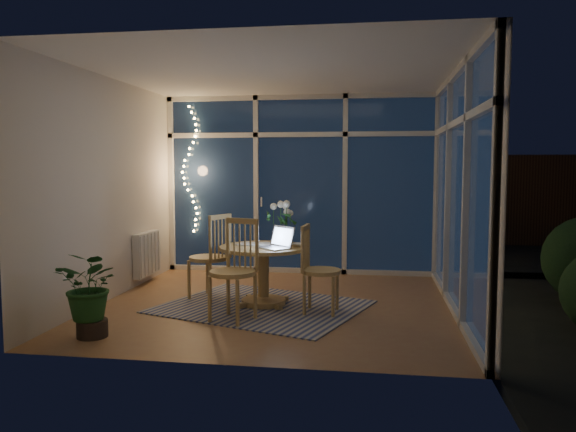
% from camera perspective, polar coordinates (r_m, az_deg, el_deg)
% --- Properties ---
extents(floor, '(4.00, 4.00, 0.00)m').
position_cam_1_polar(floor, '(6.47, -1.03, -8.96)').
color(floor, '#8F5F3E').
rests_on(floor, ground).
extents(ceiling, '(4.00, 4.00, 0.00)m').
position_cam_1_polar(ceiling, '(6.36, -1.07, 14.41)').
color(ceiling, silver).
rests_on(ceiling, wall_back).
extents(wall_back, '(4.00, 0.04, 2.60)m').
position_cam_1_polar(wall_back, '(8.26, 1.29, 3.20)').
color(wall_back, beige).
rests_on(wall_back, floor).
extents(wall_front, '(4.00, 0.04, 2.60)m').
position_cam_1_polar(wall_front, '(4.33, -5.50, 1.53)').
color(wall_front, beige).
rests_on(wall_front, floor).
extents(wall_left, '(0.04, 4.00, 2.60)m').
position_cam_1_polar(wall_left, '(6.91, -17.65, 2.61)').
color(wall_left, beige).
rests_on(wall_left, floor).
extents(wall_right, '(0.04, 4.00, 2.60)m').
position_cam_1_polar(wall_right, '(6.27, 17.31, 2.40)').
color(wall_right, beige).
rests_on(wall_right, floor).
extents(window_wall_back, '(4.00, 0.10, 2.60)m').
position_cam_1_polar(window_wall_back, '(8.22, 1.25, 3.19)').
color(window_wall_back, silver).
rests_on(window_wall_back, floor).
extents(window_wall_right, '(0.10, 4.00, 2.60)m').
position_cam_1_polar(window_wall_right, '(6.26, 16.95, 2.40)').
color(window_wall_right, silver).
rests_on(window_wall_right, floor).
extents(radiator, '(0.10, 0.70, 0.58)m').
position_cam_1_polar(radiator, '(7.78, -14.15, -3.72)').
color(radiator, silver).
rests_on(radiator, wall_left).
extents(fairy_lights, '(0.24, 0.10, 1.85)m').
position_cam_1_polar(fairy_lights, '(8.51, -9.94, 4.69)').
color(fairy_lights, '#FFC966').
rests_on(fairy_lights, window_wall_back).
extents(garden_patio, '(12.00, 6.00, 0.10)m').
position_cam_1_polar(garden_patio, '(11.32, 5.74, -3.25)').
color(garden_patio, black).
rests_on(garden_patio, ground).
extents(garden_fence, '(11.00, 0.08, 1.80)m').
position_cam_1_polar(garden_fence, '(11.75, 3.46, 1.78)').
color(garden_fence, '#342113').
rests_on(garden_fence, ground).
extents(neighbour_roof, '(7.00, 3.00, 2.20)m').
position_cam_1_polar(neighbour_roof, '(14.72, 5.73, 7.47)').
color(neighbour_roof, '#33353E').
rests_on(neighbour_roof, ground).
extents(garden_shrubs, '(0.90, 0.90, 0.90)m').
position_cam_1_polar(garden_shrubs, '(9.83, -2.31, -1.48)').
color(garden_shrubs, black).
rests_on(garden_shrubs, ground).
extents(rug, '(2.56, 2.30, 0.01)m').
position_cam_1_polar(rug, '(6.35, -2.67, -9.18)').
color(rug, '#BAB097').
rests_on(rug, floor).
extents(dining_table, '(1.26, 1.26, 0.67)m').
position_cam_1_polar(dining_table, '(6.37, -2.50, -6.08)').
color(dining_table, '#AC894D').
rests_on(dining_table, floor).
extents(chair_left, '(0.63, 0.63, 1.03)m').
position_cam_1_polar(chair_left, '(6.69, -8.09, -4.04)').
color(chair_left, '#AC894D').
rests_on(chair_left, floor).
extents(chair_right, '(0.48, 0.48, 0.96)m').
position_cam_1_polar(chair_right, '(5.99, 3.39, -5.38)').
color(chair_right, '#AC894D').
rests_on(chair_right, floor).
extents(chair_front, '(0.62, 0.62, 1.05)m').
position_cam_1_polar(chair_front, '(5.70, -5.67, -5.49)').
color(chair_front, '#AC894D').
rests_on(chair_front, floor).
extents(laptop, '(0.47, 0.46, 0.26)m').
position_cam_1_polar(laptop, '(6.11, -1.51, -2.11)').
color(laptop, '#BCBBC0').
rests_on(laptop, dining_table).
extents(flower_vase, '(0.26, 0.26, 0.21)m').
position_cam_1_polar(flower_vase, '(6.56, -0.45, -1.84)').
color(flower_vase, silver).
rests_on(flower_vase, dining_table).
extents(bowl, '(0.19, 0.19, 0.04)m').
position_cam_1_polar(bowl, '(6.27, 1.06, -2.95)').
color(bowl, white).
rests_on(bowl, dining_table).
extents(newspapers, '(0.42, 0.34, 0.01)m').
position_cam_1_polar(newspapers, '(6.48, -3.43, -2.81)').
color(newspapers, silver).
rests_on(newspapers, dining_table).
extents(phone, '(0.11, 0.06, 0.01)m').
position_cam_1_polar(phone, '(6.23, -2.47, -3.14)').
color(phone, black).
rests_on(phone, dining_table).
extents(potted_plant, '(0.59, 0.53, 0.76)m').
position_cam_1_polar(potted_plant, '(5.49, -19.36, -7.71)').
color(potted_plant, '#1A4A1D').
rests_on(potted_plant, floor).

